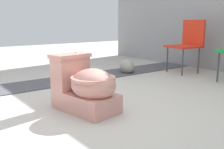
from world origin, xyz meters
TOP-DOWN VIEW (x-y plane):
  - ground_plane at (0.00, 0.00)m, footprint 14.00×14.00m
  - gravel_strip at (-1.21, 0.50)m, footprint 0.56×8.00m
  - toilet at (0.03, -0.13)m, footprint 0.69×0.48m
  - folding_chair_left at (-0.59, 2.16)m, footprint 0.49×0.49m
  - boulder_near at (-1.10, 1.33)m, footprint 0.36×0.34m

SIDE VIEW (x-z plane):
  - ground_plane at x=0.00m, z-range 0.00..0.00m
  - gravel_strip at x=-1.21m, z-range 0.00..0.01m
  - boulder_near at x=-1.10m, z-range 0.00..0.22m
  - toilet at x=0.03m, z-range -0.04..0.48m
  - folding_chair_left at x=-0.59m, z-range 0.09..0.93m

